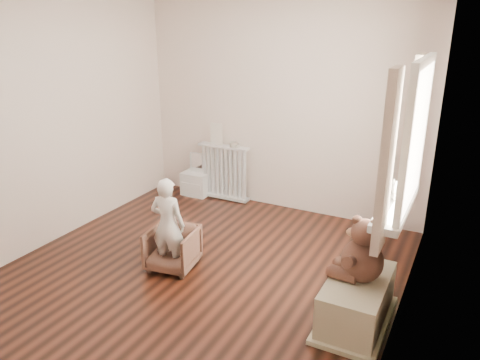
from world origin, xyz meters
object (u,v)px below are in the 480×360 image
at_px(armchair, 172,248).
at_px(toy_bench, 357,300).
at_px(child, 168,225).
at_px(toy_vanity, 196,175).
at_px(teddy_bear, 363,248).
at_px(radiator, 224,171).
at_px(plush_cat, 398,189).

distance_m(armchair, toy_bench, 1.81).
xyz_separation_m(child, toy_bench, (1.81, 0.02, -0.28)).
xyz_separation_m(toy_vanity, toy_bench, (2.67, -1.82, -0.08)).
bearing_deg(armchair, teddy_bear, -9.57).
height_order(child, teddy_bear, child).
relative_size(radiator, toy_bench, 0.89).
relative_size(armchair, child, 0.49).
xyz_separation_m(toy_vanity, child, (0.86, -1.84, 0.21)).
relative_size(toy_vanity, plush_cat, 2.47).
relative_size(armchair, plush_cat, 1.96).
xyz_separation_m(toy_vanity, armchair, (0.86, -1.79, -0.07)).
xyz_separation_m(child, plush_cat, (1.95, 0.53, 0.52)).
bearing_deg(armchair, toy_bench, -9.79).
distance_m(teddy_bear, plush_cat, 0.62).
xyz_separation_m(armchair, plush_cat, (1.95, 0.48, 0.79)).
bearing_deg(toy_vanity, teddy_bear, -34.06).
xyz_separation_m(toy_vanity, plush_cat, (2.81, -1.30, 0.72)).
bearing_deg(toy_vanity, radiator, 4.07).
relative_size(radiator, armchair, 1.63).
relative_size(radiator, child, 0.80).
bearing_deg(plush_cat, radiator, 146.42).
relative_size(toy_bench, plush_cat, 3.57).
xyz_separation_m(child, teddy_bear, (1.82, 0.02, 0.19)).
bearing_deg(teddy_bear, radiator, 144.28).
bearing_deg(radiator, child, -76.67).
bearing_deg(toy_bench, armchair, 178.95).
height_order(teddy_bear, plush_cat, plush_cat).
height_order(radiator, armchair, radiator).
distance_m(radiator, toy_vanity, 0.44).
bearing_deg(child, toy_bench, 171.79).
distance_m(child, toy_bench, 1.83).
bearing_deg(radiator, toy_vanity, -175.93).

